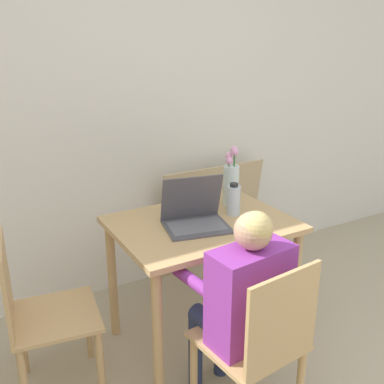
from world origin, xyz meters
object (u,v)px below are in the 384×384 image
at_px(laptop, 195,215).
at_px(water_bottle, 234,200).
at_px(chair_spare, 40,315).
at_px(chair_occupied, 258,345).
at_px(flower_vase, 231,182).
at_px(person_seated, 243,294).

bearing_deg(laptop, water_bottle, 16.74).
bearing_deg(water_bottle, chair_spare, 178.31).
xyz_separation_m(chair_occupied, chair_spare, (-0.76, 0.68, 0.00)).
xyz_separation_m(laptop, water_bottle, (0.26, 0.02, 0.03)).
relative_size(chair_occupied, flower_vase, 2.41).
distance_m(flower_vase, water_bottle, 0.16).
distance_m(chair_occupied, laptop, 0.73).
xyz_separation_m(person_seated, water_bottle, (0.31, 0.53, 0.20)).
xyz_separation_m(chair_occupied, flower_vase, (0.37, 0.78, 0.45)).
xyz_separation_m(chair_spare, flower_vase, (1.14, 0.10, 0.45)).
bearing_deg(laptop, person_seated, -84.01).
bearing_deg(laptop, chair_occupied, -81.89).
bearing_deg(chair_spare, flower_vase, -76.90).
relative_size(chair_spare, water_bottle, 4.61).
bearing_deg(chair_occupied, laptop, -99.75).
bearing_deg(person_seated, water_bottle, -126.11).
bearing_deg(flower_vase, chair_occupied, -115.75).
relative_size(chair_spare, person_seated, 0.81).
bearing_deg(chair_spare, water_bottle, -83.61).
xyz_separation_m(chair_spare, person_seated, (0.75, -0.56, 0.19)).
bearing_deg(laptop, chair_spare, -171.36).
relative_size(person_seated, laptop, 2.78).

